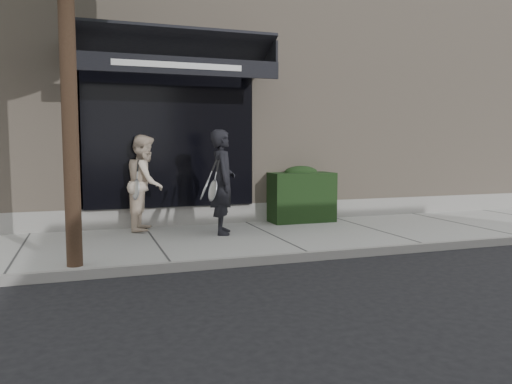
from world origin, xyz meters
name	(u,v)px	position (x,y,z in m)	size (l,w,h in m)	color
ground	(272,241)	(0.00, 0.00, 0.00)	(80.00, 80.00, 0.00)	black
sidewalk	(272,238)	(0.00, 0.00, 0.06)	(20.00, 3.00, 0.12)	#9E9E98
curb	(309,256)	(0.00, -1.55, 0.07)	(20.00, 0.10, 0.14)	gray
building_facade	(205,105)	(-0.01, 4.96, 2.74)	(14.30, 8.04, 5.64)	tan
hedge	(301,195)	(1.10, 1.25, 0.66)	(1.30, 0.70, 1.14)	black
pedestrian_front	(223,182)	(-0.78, 0.36, 1.03)	(0.80, 0.90, 1.82)	black
pedestrian_back	(145,183)	(-2.01, 1.20, 0.99)	(0.86, 0.99, 1.74)	beige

